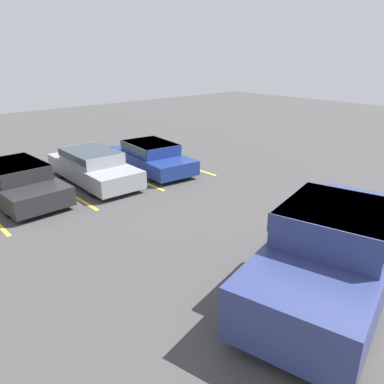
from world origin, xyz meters
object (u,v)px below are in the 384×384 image
at_px(parked_sedan_a, 17,180).
at_px(parked_sedan_b, 93,165).
at_px(parked_sedan_c, 151,156).
at_px(pickup_truck, 337,246).

relative_size(parked_sedan_a, parked_sedan_b, 0.99).
height_order(parked_sedan_a, parked_sedan_c, parked_sedan_a).
bearing_deg(parked_sedan_b, parked_sedan_a, -91.34).
bearing_deg(parked_sedan_c, parked_sedan_a, -88.09).
bearing_deg(parked_sedan_a, pickup_truck, 15.72).
bearing_deg(parked_sedan_c, pickup_truck, -7.00).
relative_size(parked_sedan_a, parked_sedan_c, 1.03).
relative_size(parked_sedan_b, parked_sedan_c, 1.04).
height_order(pickup_truck, parked_sedan_c, pickup_truck).
distance_m(pickup_truck, parked_sedan_c, 9.51).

